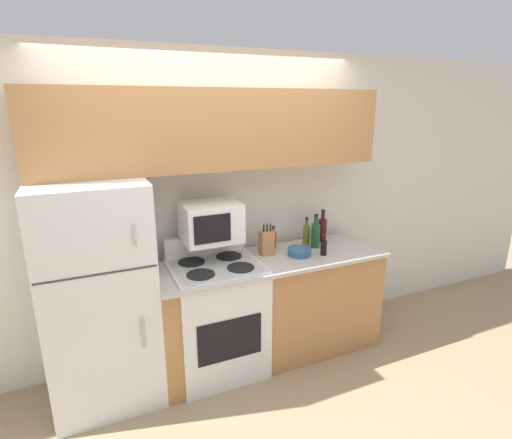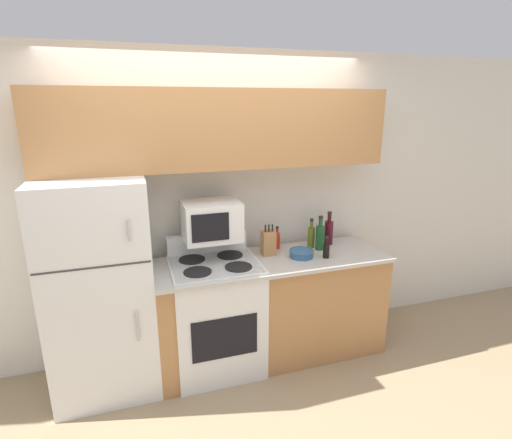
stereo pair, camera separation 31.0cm
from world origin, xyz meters
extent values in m
plane|color=tan|center=(0.00, 0.00, 0.00)|extent=(12.00, 12.00, 0.00)
cube|color=silver|center=(0.00, 0.68, 1.27)|extent=(8.00, 0.05, 2.55)
cube|color=#B27A47|center=(0.37, 0.29, 0.44)|extent=(1.92, 0.59, 0.88)
cube|color=#BCB7AD|center=(0.37, 0.27, 0.89)|extent=(1.92, 0.63, 0.03)
cube|color=white|center=(-0.96, 0.32, 0.82)|extent=(0.74, 0.65, 1.64)
cube|color=#383838|center=(-0.96, 0.00, 1.12)|extent=(0.72, 0.01, 0.01)
cylinder|color=#B7B7BC|center=(-0.73, -0.01, 1.35)|extent=(0.02, 0.02, 0.14)
cylinder|color=#B7B7BC|center=(-0.73, -0.01, 0.66)|extent=(0.02, 0.02, 0.22)
cube|color=#B27A47|center=(0.00, 0.48, 1.94)|extent=(2.66, 0.36, 0.59)
cube|color=white|center=(-0.12, 0.28, 0.46)|extent=(0.70, 0.59, 0.93)
cube|color=black|center=(-0.12, -0.02, 0.45)|extent=(0.50, 0.01, 0.33)
cube|color=#2D2D2D|center=(-0.12, 0.28, 0.92)|extent=(0.67, 0.56, 0.01)
cube|color=white|center=(-0.12, 0.56, 1.01)|extent=(0.67, 0.06, 0.16)
cylinder|color=black|center=(-0.27, 0.15, 0.93)|extent=(0.21, 0.21, 0.01)
cylinder|color=black|center=(0.04, 0.15, 0.93)|extent=(0.21, 0.21, 0.01)
cylinder|color=black|center=(-0.27, 0.41, 0.93)|extent=(0.21, 0.21, 0.01)
cylinder|color=black|center=(0.04, 0.41, 0.93)|extent=(0.21, 0.21, 0.01)
cube|color=white|center=(-0.11, 0.39, 1.25)|extent=(0.44, 0.35, 0.30)
cube|color=black|center=(-0.15, 0.21, 1.25)|extent=(0.28, 0.01, 0.21)
cube|color=#B27A47|center=(0.36, 0.37, 1.01)|extent=(0.11, 0.09, 0.21)
cylinder|color=black|center=(0.33, 0.36, 1.15)|extent=(0.01, 0.01, 0.06)
cylinder|color=black|center=(0.36, 0.36, 1.15)|extent=(0.01, 0.01, 0.06)
cylinder|color=black|center=(0.39, 0.36, 1.15)|extent=(0.01, 0.01, 0.06)
cylinder|color=#335B84|center=(0.60, 0.24, 0.94)|extent=(0.19, 0.19, 0.05)
torus|color=#335B84|center=(0.60, 0.24, 0.96)|extent=(0.20, 0.20, 0.01)
cylinder|color=#470F19|center=(0.97, 0.46, 1.01)|extent=(0.08, 0.08, 0.21)
cylinder|color=#470F19|center=(0.97, 0.46, 1.15)|extent=(0.03, 0.03, 0.07)
cylinder|color=black|center=(0.97, 0.46, 1.20)|extent=(0.04, 0.04, 0.02)
cylinder|color=#194C23|center=(0.83, 0.35, 1.01)|extent=(0.08, 0.08, 0.21)
cylinder|color=#194C23|center=(0.83, 0.35, 1.15)|extent=(0.03, 0.03, 0.07)
cylinder|color=black|center=(0.83, 0.35, 1.20)|extent=(0.04, 0.04, 0.02)
cylinder|color=red|center=(0.48, 0.49, 0.98)|extent=(0.05, 0.05, 0.14)
cylinder|color=red|center=(0.48, 0.49, 1.07)|extent=(0.02, 0.02, 0.04)
cylinder|color=black|center=(0.48, 0.49, 1.10)|extent=(0.03, 0.02, 0.02)
cylinder|color=black|center=(0.79, 0.16, 0.97)|extent=(0.05, 0.05, 0.13)
cylinder|color=black|center=(0.79, 0.16, 1.06)|extent=(0.02, 0.02, 0.04)
cylinder|color=black|center=(0.79, 0.16, 1.08)|extent=(0.03, 0.03, 0.01)
cylinder|color=#5B6619|center=(0.78, 0.43, 1.00)|extent=(0.06, 0.06, 0.18)
cylinder|color=#5B6619|center=(0.78, 0.43, 1.12)|extent=(0.03, 0.03, 0.06)
cylinder|color=black|center=(0.78, 0.43, 1.16)|extent=(0.03, 0.03, 0.02)
camera|label=1|loc=(-0.99, -2.46, 2.13)|focal=28.00mm
camera|label=2|loc=(-0.70, -2.57, 2.13)|focal=28.00mm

